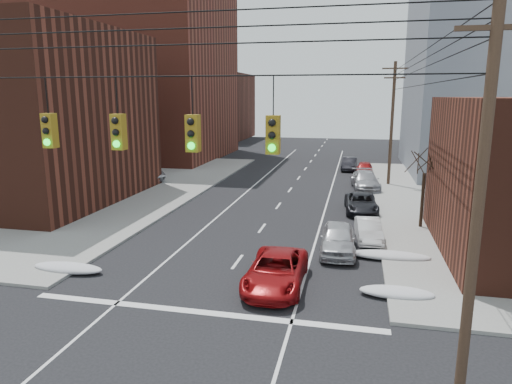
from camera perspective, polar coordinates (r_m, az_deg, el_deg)
The scene contains 22 objects.
sidewalk_nw at distance 48.97m, azimuth -29.40°, elevation 1.01°, with size 40.00×40.00×0.15m, color gray.
building_brick_tall at distance 64.31m, azimuth -15.69°, elevation 17.74°, with size 24.00×20.00×30.00m, color brown.
building_brick_far at distance 88.54m, azimuth -8.51°, elevation 10.52°, with size 22.00×18.00×12.00m, color #492016.
building_glass at distance 80.89m, azimuth 26.40°, elevation 12.85°, with size 20.00×18.00×22.00m, color gray.
utility_pole_right at distance 12.29m, azimuth 26.18°, elevation -0.13°, with size 2.20×0.28×11.00m.
utility_pole_far at distance 42.87m, azimuth 16.63°, elevation 8.41°, with size 2.20×0.28×11.00m.
traffic_signals at distance 12.92m, azimuth -12.57°, elevation 7.55°, with size 17.00×0.42×2.02m.
bare_tree at distance 29.56m, azimuth 20.11°, elevation -0.02°, with size 2.09×2.20×4.93m.
snow_nw at distance 23.31m, azimuth -22.46°, elevation -8.75°, with size 3.50×1.08×0.42m, color silver.
snow_ne at distance 19.93m, azimuth 17.17°, elevation -11.90°, with size 3.00×1.08×0.42m, color silver.
snow_east_far at distance 24.11m, azimuth 16.36°, elevation -7.62°, with size 4.00×1.08×0.42m, color silver.
red_pickup at distance 19.91m, azimuth 2.51°, elevation -9.80°, with size 2.37×5.15×1.43m, color maroon.
parked_car_a at distance 24.30m, azimuth 10.22°, elevation -5.76°, with size 1.82×4.53×1.54m, color #B7B8BC.
parked_car_b at distance 26.67m, azimuth 13.88°, elevation -4.66°, with size 1.31×3.76×1.24m, color silver.
parked_car_c at distance 32.94m, azimuth 13.01°, elevation -1.38°, with size 2.17×4.70×1.31m, color black.
parked_car_d at distance 41.08m, azimuth 13.50°, elevation 1.40°, with size 2.19×5.38×1.56m, color #A6A5AA.
parked_car_e at distance 48.45m, azimuth 13.39°, elevation 2.87°, with size 1.62×4.03×1.37m, color maroon.
parked_car_f at distance 51.35m, azimuth 11.57°, elevation 3.47°, with size 1.48×4.24×1.40m, color black.
lot_car_a at distance 39.38m, azimuth -18.02°, elevation 0.73°, with size 1.39×3.97×1.31m, color silver.
lot_car_b at distance 44.56m, azimuth -14.38°, elevation 2.37°, with size 2.60×5.64×1.57m, color #BBBBC0.
lot_car_c at distance 37.79m, azimuth -23.24°, elevation -0.04°, with size 1.97×4.85×1.41m, color black.
lot_car_d at distance 43.03m, azimuth -22.93°, elevation 1.22°, with size 1.43×3.57×1.21m, color #ABACB0.
Camera 1 is at (5.54, -8.70, 8.11)m, focal length 32.00 mm.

